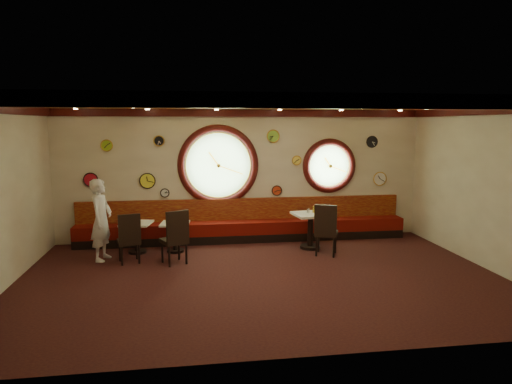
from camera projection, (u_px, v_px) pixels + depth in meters
name	position (u px, v px, depth m)	size (l,w,h in m)	color
floor	(262.00, 277.00, 8.55)	(9.00, 6.00, 0.00)	black
ceiling	(262.00, 104.00, 8.07)	(9.00, 6.00, 0.02)	#BA9034
wall_back	(243.00, 175.00, 11.25)	(9.00, 0.02, 3.20)	beige
wall_front	(301.00, 231.00, 5.37)	(9.00, 0.02, 3.20)	beige
wall_right	(488.00, 188.00, 8.95)	(0.02, 6.00, 3.20)	beige
molding_back	(243.00, 113.00, 10.97)	(9.00, 0.10, 0.18)	#390B0A
molding_front	(302.00, 101.00, 5.20)	(9.00, 0.10, 0.18)	#390B0A
molding_right	(491.00, 110.00, 8.72)	(0.10, 6.00, 0.18)	#390B0A
banquette_base	(244.00, 237.00, 11.19)	(8.00, 0.55, 0.20)	black
banquette_seat	(244.00, 227.00, 11.16)	(8.00, 0.55, 0.30)	#580B07
banquette_back	(243.00, 209.00, 11.31)	(8.00, 0.10, 0.55)	#65070C
porthole_left_glass	(218.00, 165.00, 11.12)	(1.66, 1.66, 0.02)	#8FC676
porthole_left_frame	(218.00, 165.00, 11.10)	(1.98, 1.98, 0.18)	#390B0A
porthole_left_ring	(218.00, 165.00, 11.08)	(1.61, 1.61, 0.03)	gold
porthole_right_glass	(329.00, 166.00, 11.53)	(1.10, 1.10, 0.02)	#8FC676
porthole_right_frame	(329.00, 166.00, 11.51)	(1.38, 1.38, 0.18)	#390B0A
porthole_right_ring	(330.00, 166.00, 11.48)	(1.09, 1.09, 0.03)	gold
wall_clock_0	(372.00, 142.00, 11.56)	(0.28, 0.28, 0.03)	black
wall_clock_1	(297.00, 160.00, 11.35)	(0.22, 0.22, 0.03)	#E8D44D
wall_clock_2	(380.00, 179.00, 11.74)	(0.34, 0.34, 0.03)	white
wall_clock_3	(147.00, 181.00, 10.89)	(0.36, 0.36, 0.03)	yellow
wall_clock_4	(159.00, 141.00, 10.80)	(0.24, 0.24, 0.03)	black
wall_clock_5	(273.00, 136.00, 11.17)	(0.30, 0.30, 0.03)	#7DBF3B
wall_clock_6	(165.00, 193.00, 11.00)	(0.20, 0.20, 0.03)	silver
wall_clock_7	(107.00, 145.00, 10.64)	(0.26, 0.26, 0.03)	#9BCB28
wall_clock_8	(277.00, 191.00, 11.39)	(0.24, 0.24, 0.03)	red
wall_clock_9	(91.00, 180.00, 10.70)	(0.32, 0.32, 0.03)	red
table_a	(137.00, 234.00, 10.11)	(0.74, 0.74, 0.69)	black
table_b	(175.00, 233.00, 10.19)	(0.68, 0.68, 0.67)	black
table_c	(310.00, 226.00, 10.47)	(0.84, 0.84, 0.82)	black
chair_a	(129.00, 235.00, 9.31)	(0.54, 0.54, 0.65)	black
chair_b	(176.00, 234.00, 9.23)	(0.63, 0.63, 0.70)	black
chair_c	(326.00, 226.00, 9.85)	(0.63, 0.63, 0.71)	black
condiment_a_salt	(134.00, 220.00, 10.07)	(0.03, 0.03, 0.09)	silver
condiment_b_salt	(171.00, 220.00, 10.22)	(0.04, 0.04, 0.10)	silver
condiment_c_salt	(307.00, 211.00, 10.48)	(0.03, 0.03, 0.09)	#B8B8BD
condiment_a_pepper	(136.00, 220.00, 10.03)	(0.04, 0.04, 0.11)	#B8B9BD
condiment_b_pepper	(177.00, 220.00, 10.17)	(0.03, 0.03, 0.09)	silver
condiment_c_pepper	(309.00, 211.00, 10.44)	(0.04, 0.04, 0.11)	silver
condiment_a_bottle	(139.00, 219.00, 10.10)	(0.04, 0.04, 0.14)	gold
condiment_b_bottle	(180.00, 218.00, 10.23)	(0.05, 0.05, 0.17)	gold
condiment_c_bottle	(314.00, 209.00, 10.49)	(0.05, 0.05, 0.16)	gold
waiter	(101.00, 220.00, 9.53)	(0.63, 0.41, 1.72)	white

